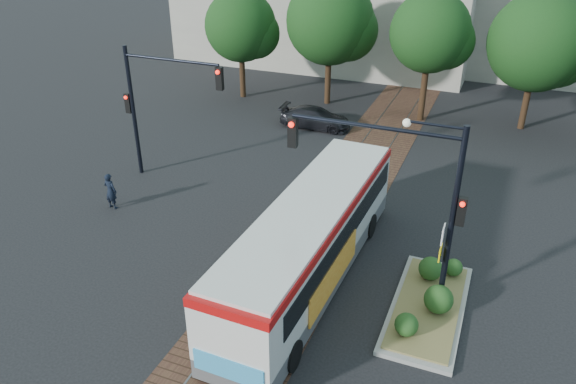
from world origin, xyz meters
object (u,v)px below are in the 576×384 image
(signal_pole_left, at_px, (153,97))
(parked_car, at_px, (315,118))
(signal_pole_main, at_px, (413,186))
(officer, at_px, (111,191))
(city_bus, at_px, (310,238))
(traffic_island, at_px, (430,300))

(signal_pole_left, height_order, parked_car, signal_pole_left)
(signal_pole_main, distance_m, signal_pole_left, 13.14)
(parked_car, bearing_deg, officer, 156.13)
(city_bus, height_order, parked_car, city_bus)
(city_bus, distance_m, officer, 9.54)
(signal_pole_left, distance_m, parked_car, 10.25)
(traffic_island, height_order, officer, officer)
(signal_pole_main, distance_m, officer, 13.01)
(signal_pole_left, xyz_separation_m, officer, (-0.24, -3.30, -3.07))
(city_bus, xyz_separation_m, signal_pole_main, (3.10, 0.04, 2.50))
(signal_pole_left, bearing_deg, officer, -94.22)
(traffic_island, xyz_separation_m, signal_pole_left, (-13.19, 4.89, 3.54))
(signal_pole_left, distance_m, officer, 4.52)
(officer, bearing_deg, signal_pole_left, -89.44)
(signal_pole_main, xyz_separation_m, officer, (-12.47, 1.50, -3.37))
(officer, xyz_separation_m, parked_car, (4.82, 11.87, -0.21))
(city_bus, bearing_deg, officer, 172.49)
(city_bus, relative_size, signal_pole_main, 1.87)
(signal_pole_left, bearing_deg, city_bus, -27.98)
(traffic_island, relative_size, signal_pole_main, 0.87)
(traffic_island, bearing_deg, parked_car, 122.61)
(parked_car, bearing_deg, signal_pole_main, -151.99)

